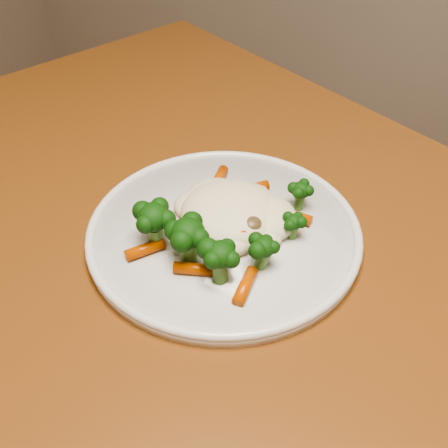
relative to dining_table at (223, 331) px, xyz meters
name	(u,v)px	position (x,y,z in m)	size (l,w,h in m)	color
dining_table	(223,331)	(0.00, 0.00, 0.00)	(1.28, 1.09, 0.75)	brown
plate	(224,234)	(-0.01, 0.03, 0.12)	(0.29, 0.29, 0.01)	silver
meal	(221,219)	(-0.01, 0.02, 0.15)	(0.16, 0.18, 0.05)	#F3E8C2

